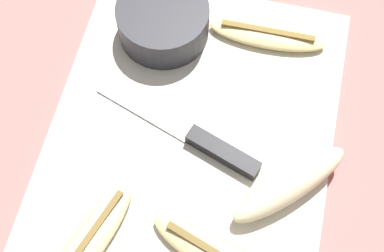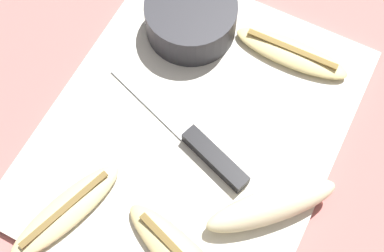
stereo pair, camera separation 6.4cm
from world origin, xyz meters
name	(u,v)px [view 1 (the left image)]	position (x,y,z in m)	size (l,w,h in m)	color
ground_plane	(192,133)	(0.00, 0.00, 0.00)	(4.00, 4.00, 0.00)	#B76B66
cutting_board	(192,131)	(0.00, 0.00, 0.01)	(0.42, 0.34, 0.01)	silver
knife	(206,143)	(-0.02, -0.02, 0.02)	(0.09, 0.22, 0.02)	black
banana_pale_long	(290,184)	(-0.05, -0.12, 0.03)	(0.14, 0.14, 0.04)	beige
banana_golden_short	(267,34)	(0.15, -0.07, 0.02)	(0.04, 0.15, 0.02)	#EDD689
banana_mellow_near	(90,239)	(-0.16, 0.08, 0.02)	(0.16, 0.09, 0.02)	beige
prep_bowl	(163,21)	(0.13, 0.07, 0.04)	(0.12, 0.12, 0.05)	#2D2D33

